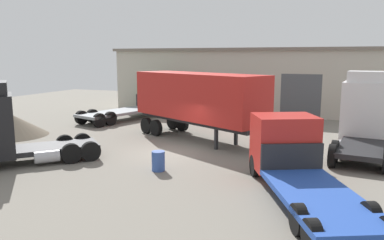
# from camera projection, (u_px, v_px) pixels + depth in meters

# --- Properties ---
(ground_plane) EXTENTS (60.00, 60.00, 0.00)m
(ground_plane) POSITION_uv_depth(u_px,v_px,m) (169.00, 153.00, 19.64)
(ground_plane) COLOR slate
(warehouse_building) EXTENTS (24.48, 10.43, 5.73)m
(warehouse_building) POSITION_uv_depth(u_px,v_px,m) (250.00, 78.00, 36.58)
(warehouse_building) COLOR #B7B2A3
(warehouse_building) RESTS_ON ground_plane
(tractor_unit_white) EXTENTS (3.18, 6.73, 4.21)m
(tractor_unit_white) POSITION_uv_depth(u_px,v_px,m) (366.00, 113.00, 19.97)
(tractor_unit_white) COLOR silver
(tractor_unit_white) RESTS_ON ground_plane
(container_trailer_yellow) EXTENTS (9.24, 6.34, 4.02)m
(container_trailer_yellow) POSITION_uv_depth(u_px,v_px,m) (197.00, 98.00, 22.19)
(container_trailer_yellow) COLOR red
(container_trailer_yellow) RESTS_ON ground_plane
(flatbed_truck_green) EXTENTS (4.72, 8.70, 2.71)m
(flatbed_truck_green) POSITION_uv_depth(u_px,v_px,m) (144.00, 101.00, 31.27)
(flatbed_truck_green) COLOR #28843D
(flatbed_truck_green) RESTS_ON ground_plane
(flatbed_truck_red) EXTENTS (5.30, 7.69, 2.65)m
(flatbed_truck_red) POSITION_uv_depth(u_px,v_px,m) (292.00, 155.00, 14.21)
(flatbed_truck_red) COLOR red
(flatbed_truck_red) RESTS_ON ground_plane
(gravel_pile) EXTENTS (4.44, 4.44, 1.39)m
(gravel_pile) POSITION_uv_depth(u_px,v_px,m) (12.00, 125.00, 23.76)
(gravel_pile) COLOR #665B4C
(gravel_pile) RESTS_ON ground_plane
(oil_drum) EXTENTS (0.58, 0.58, 0.88)m
(oil_drum) POSITION_uv_depth(u_px,v_px,m) (158.00, 161.00, 16.46)
(oil_drum) COLOR #33519E
(oil_drum) RESTS_ON ground_plane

